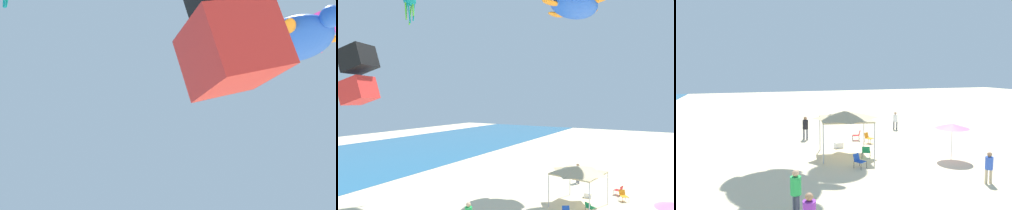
{
  "view_description": "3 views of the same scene",
  "coord_description": "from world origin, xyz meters",
  "views": [
    {
      "loc": [
        -15.26,
        14.9,
        5.77
      ],
      "look_at": [
        0.22,
        14.15,
        10.26
      ],
      "focal_mm": 36.09,
      "sensor_mm": 36.0,
      "label": 1
    },
    {
      "loc": [
        -18.75,
        -1.84,
        7.89
      ],
      "look_at": [
        0.22,
        9.28,
        7.57
      ],
      "focal_mm": 28.99,
      "sensor_mm": 36.0,
      "label": 2
    },
    {
      "loc": [
        -18.02,
        10.13,
        5.79
      ],
      "look_at": [
        1.85,
        3.69,
        3.35
      ],
      "focal_mm": 34.03,
      "sensor_mm": 36.0,
      "label": 3
    }
  ],
  "objects": [
    {
      "name": "canopy_tent",
      "position": [
        1.52,
        3.7,
        2.71
      ],
      "size": [
        3.95,
        3.78,
        3.02
      ],
      "rotation": [
        0.0,
        0.0,
        -0.18
      ],
      "color": "#B7B7BC",
      "rests_on": "ground"
    },
    {
      "name": "folding_chair_left_of_tent",
      "position": [
        5.5,
        1.38,
        0.47
      ],
      "size": [
        0.68,
        0.75,
        0.82
      ],
      "rotation": [
        0.0,
        0.0,
        2.85
      ],
      "color": "black",
      "rests_on": "ground"
    },
    {
      "name": "folding_chair_near_cooler",
      "position": [
        4.3,
        0.93,
        0.47
      ],
      "size": [
        0.81,
        0.78,
        0.82
      ],
      "rotation": [
        0.0,
        0.0,
        5.33
      ],
      "color": "black",
      "rests_on": "ground"
    },
    {
      "name": "folding_chair_right_of_tent",
      "position": [
        0.49,
        2.64,
        0.47
      ],
      "size": [
        0.78,
        0.73,
        0.82
      ],
      "rotation": [
        0.0,
        0.0,
        1.15
      ],
      "color": "black",
      "rests_on": "ground"
    },
    {
      "name": "cooler_box",
      "position": [
        3.64,
        3.52,
        0.2
      ],
      "size": [
        0.49,
        0.67,
        0.4
      ],
      "color": "white",
      "rests_on": "ground"
    },
    {
      "name": "person_far_stroller",
      "position": [
        7.04,
        5.29,
        1.11
      ],
      "size": [
        0.45,
        0.45,
        1.89
      ],
      "rotation": [
        0.0,
        0.0,
        0.73
      ],
      "color": "slate",
      "rests_on": "ground"
    },
    {
      "name": "kite_turtle_blue",
      "position": [
        5.04,
        5.17,
        16.45
      ],
      "size": [
        6.82,
        6.57,
        2.83
      ],
      "rotation": [
        0.0,
        0.0,
        3.51
      ],
      "color": "blue"
    },
    {
      "name": "kite_box_black",
      "position": [
        -9.55,
        13.44,
        9.4
      ],
      "size": [
        1.91,
        2.14,
        3.53
      ],
      "rotation": [
        0.0,
        0.0,
        3.4
      ],
      "color": "black"
    },
    {
      "name": "kite_octopus_teal",
      "position": [
        3.26,
        24.26,
        19.54
      ],
      "size": [
        1.45,
        1.45,
        3.22
      ],
      "rotation": [
        0.0,
        0.0,
        1.78
      ],
      "color": "teal"
    }
  ]
}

